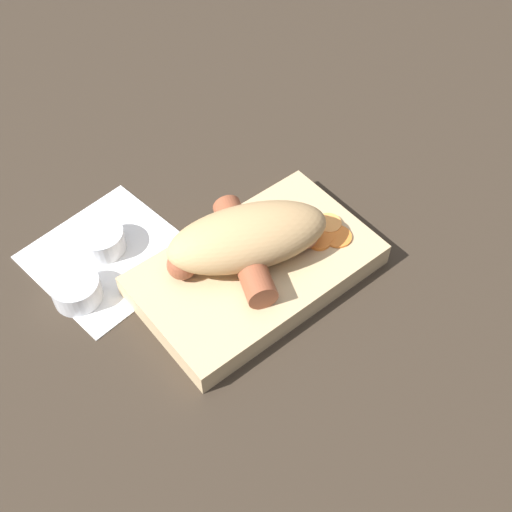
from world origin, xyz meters
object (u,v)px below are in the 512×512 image
(food_tray, at_px, (256,270))
(condiment_cup_near, at_px, (102,241))
(bread_roll, at_px, (248,237))
(sausage, at_px, (244,250))
(condiment_cup_far, at_px, (77,291))

(food_tray, bearing_deg, condiment_cup_near, 127.41)
(bread_roll, height_order, sausage, bread_roll)
(condiment_cup_near, bearing_deg, condiment_cup_far, -142.59)
(bread_roll, relative_size, sausage, 1.21)
(food_tray, distance_m, sausage, 0.03)
(food_tray, bearing_deg, sausage, 123.67)
(food_tray, xyz_separation_m, sausage, (-0.01, 0.01, 0.03))
(food_tray, relative_size, bread_roll, 1.36)
(bread_roll, bearing_deg, condiment_cup_near, 130.13)
(food_tray, relative_size, sausage, 1.64)
(condiment_cup_near, relative_size, condiment_cup_far, 1.00)
(food_tray, bearing_deg, condiment_cup_far, 148.87)
(condiment_cup_far, bearing_deg, sausage, -29.34)
(food_tray, height_order, condiment_cup_near, same)
(bread_roll, distance_m, condiment_cup_near, 0.17)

